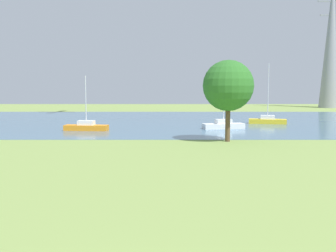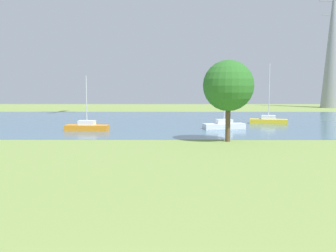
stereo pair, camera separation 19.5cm
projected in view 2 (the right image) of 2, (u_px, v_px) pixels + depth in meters
ground_plane at (145, 154)px, 30.27m from camera, size 160.00×160.00×0.00m
water_surface at (157, 121)px, 58.13m from camera, size 140.00×40.00×0.02m
sailboat_white at (224, 125)px, 47.78m from camera, size 5.01×2.54×5.48m
sailboat_orange at (87, 126)px, 46.05m from camera, size 4.92×1.96×6.07m
sailboat_yellow at (268, 120)px, 53.94m from camera, size 5.01×2.49×7.82m
tree_west_near at (228, 86)px, 36.62m from camera, size 4.54×4.54×7.28m
electricity_pylon at (333, 42)px, 91.04m from camera, size 6.40×4.40×29.18m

